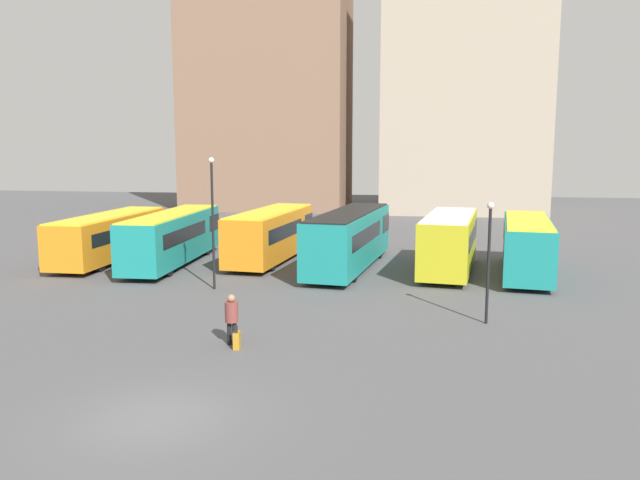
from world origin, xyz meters
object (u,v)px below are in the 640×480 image
object	(u,v)px
traveler	(232,315)
lamp_post_1	(213,214)
bus_0	(110,235)
bus_2	(271,233)
bus_3	(350,237)
bus_1	(173,236)
suitcase	(237,340)
bus_4	(449,241)
bus_5	(527,244)
lamp_post_0	(489,251)

from	to	relation	value
traveler	lamp_post_1	world-z (taller)	lamp_post_1
bus_0	bus_2	distance (m)	10.06
bus_2	traveler	world-z (taller)	bus_2
bus_2	traveler	size ratio (longest dim) A/B	5.68
bus_0	traveler	size ratio (longest dim) A/B	5.99
lamp_post_1	bus_3	bearing A→B (deg)	48.54
bus_1	bus_2	size ratio (longest dim) A/B	1.11
lamp_post_1	suitcase	bearing A→B (deg)	-66.32
bus_1	suitcase	world-z (taller)	bus_1
bus_4	bus_1	bearing A→B (deg)	97.63
bus_4	lamp_post_1	size ratio (longest dim) A/B	1.42
bus_5	suitcase	xyz separation A→B (m)	(-12.05, -15.30, -1.37)
bus_3	traveler	bearing A→B (deg)	177.25
lamp_post_0	bus_4	bearing A→B (deg)	96.12
bus_2	traveler	xyz separation A→B (m)	(2.70, -16.78, -0.63)
lamp_post_0	bus_0	bearing A→B (deg)	153.75
bus_3	bus_5	distance (m)	9.94
lamp_post_0	lamp_post_1	xyz separation A→B (m)	(-12.82, 4.12, 0.86)
bus_4	suitcase	world-z (taller)	bus_4
bus_5	suitcase	bearing A→B (deg)	148.54
bus_2	suitcase	bearing A→B (deg)	-165.22
bus_1	traveler	distance (m)	16.79
bus_3	bus_4	world-z (taller)	bus_3
bus_1	bus_4	world-z (taller)	bus_4
bus_4	lamp_post_1	world-z (taller)	lamp_post_1
bus_4	suitcase	xyz separation A→B (m)	(-7.81, -15.19, -1.47)
bus_1	bus_2	distance (m)	5.98
bus_5	bus_0	bearing A→B (deg)	96.25
bus_0	suitcase	world-z (taller)	bus_0
bus_3	lamp_post_0	distance (m)	12.91
bus_3	bus_5	xyz separation A→B (m)	(9.94, -0.34, -0.13)
bus_2	traveler	bearing A→B (deg)	-166.00
bus_2	bus_4	xyz separation A→B (m)	(10.82, -2.00, 0.06)
bus_3	bus_4	bearing A→B (deg)	-88.22
bus_3	lamp_post_1	size ratio (longest dim) A/B	1.88
bus_3	traveler	size ratio (longest dim) A/B	6.70
traveler	lamp_post_0	distance (m)	10.37
lamp_post_0	bus_1	bearing A→B (deg)	149.59
bus_1	lamp_post_1	world-z (taller)	lamp_post_1
bus_1	traveler	xyz separation A→B (m)	(8.27, -14.60, -0.62)
bus_3	suitcase	bearing A→B (deg)	178.59
bus_4	bus_3	bearing A→B (deg)	92.50
bus_4	bus_5	size ratio (longest dim) A/B	0.89
bus_1	bus_5	xyz separation A→B (m)	(20.62, 0.28, -0.03)
bus_2	bus_4	world-z (taller)	bus_4
bus_5	lamp_post_1	size ratio (longest dim) A/B	1.60
bus_1	bus_5	bearing A→B (deg)	-91.78
bus_1	bus_3	bearing A→B (deg)	-89.21
bus_2	bus_4	size ratio (longest dim) A/B	1.12
bus_4	bus_5	distance (m)	4.24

